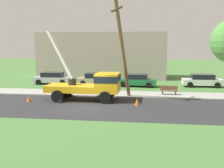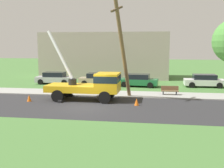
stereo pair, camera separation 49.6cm
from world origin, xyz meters
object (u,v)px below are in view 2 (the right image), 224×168
object	(u,v)px
utility_truck	(93,84)
parked_sedan_tan	(98,79)
traffic_cone_ahead	(137,102)
parked_sedan_green	(138,80)
traffic_cone_behind	(29,98)
parked_sedan_silver	(55,78)
leaning_utility_pole	(122,48)
park_bench	(170,91)
parked_sedan_white	(204,81)

from	to	relation	value
utility_truck	parked_sedan_tan	size ratio (longest dim) A/B	1.53
traffic_cone_ahead	parked_sedan_green	xyz separation A→B (m)	(-0.51, 9.99, 0.43)
traffic_cone_ahead	traffic_cone_behind	world-z (taller)	same
traffic_cone_ahead	parked_sedan_tan	world-z (taller)	parked_sedan_tan
parked_sedan_silver	leaning_utility_pole	bearing A→B (deg)	-42.17
utility_truck	traffic_cone_ahead	world-z (taller)	utility_truck
parked_sedan_silver	park_bench	size ratio (longest dim) A/B	2.79
parked_sedan_tan	park_bench	distance (m)	9.74
leaning_utility_pole	parked_sedan_silver	distance (m)	13.06
utility_truck	parked_sedan_tan	bearing A→B (deg)	98.75
utility_truck	leaning_utility_pole	world-z (taller)	leaning_utility_pole
parked_sedan_silver	parked_sedan_tan	xyz separation A→B (m)	(5.49, -0.36, 0.00)
parked_sedan_tan	park_bench	xyz separation A→B (m)	(7.95, -5.61, -0.25)
parked_sedan_silver	park_bench	world-z (taller)	parked_sedan_silver
utility_truck	parked_sedan_silver	xyz separation A→B (m)	(-6.85, 9.21, -0.70)
traffic_cone_behind	parked_sedan_silver	distance (m)	10.66
traffic_cone_behind	parked_sedan_tan	distance (m)	10.85
leaning_utility_pole	park_bench	distance (m)	6.25
parked_sedan_green	parked_sedan_white	bearing A→B (deg)	6.14
utility_truck	parked_sedan_white	xyz separation A→B (m)	(10.67, 9.30, -0.70)
parked_sedan_silver	parked_sedan_green	bearing A→B (deg)	-3.92
leaning_utility_pole	traffic_cone_behind	world-z (taller)	leaning_utility_pole
traffic_cone_ahead	parked_sedan_tan	distance (m)	11.57
traffic_cone_ahead	park_bench	distance (m)	5.46
utility_truck	leaning_utility_pole	xyz separation A→B (m)	(2.42, 0.81, 3.03)
traffic_cone_behind	park_bench	size ratio (longest dim) A/B	0.35
traffic_cone_ahead	parked_sedan_white	distance (m)	12.77
park_bench	parked_sedan_green	bearing A→B (deg)	121.75
traffic_cone_behind	parked_sedan_silver	size ratio (longest dim) A/B	0.13
utility_truck	traffic_cone_ahead	size ratio (longest dim) A/B	12.07
parked_sedan_silver	parked_sedan_green	distance (m)	10.20
parked_sedan_white	park_bench	xyz separation A→B (m)	(-4.08, -6.07, -0.25)
utility_truck	parked_sedan_green	world-z (taller)	utility_truck
utility_truck	parked_sedan_silver	distance (m)	11.50
parked_sedan_green	parked_sedan_tan	bearing A→B (deg)	175.89
traffic_cone_behind	utility_truck	bearing A→B (deg)	14.18
utility_truck	parked_sedan_green	distance (m)	9.16
traffic_cone_ahead	traffic_cone_behind	distance (m)	9.00
parked_sedan_green	park_bench	bearing A→B (deg)	-58.25
traffic_cone_behind	parked_sedan_white	bearing A→B (deg)	33.81
parked_sedan_white	parked_sedan_green	bearing A→B (deg)	-173.86
leaning_utility_pole	utility_truck	bearing A→B (deg)	-161.61
parked_sedan_tan	parked_sedan_green	size ratio (longest dim) A/B	0.97
parked_sedan_green	park_bench	world-z (taller)	parked_sedan_green
parked_sedan_tan	park_bench	world-z (taller)	parked_sedan_tan
traffic_cone_behind	parked_sedan_silver	world-z (taller)	parked_sedan_silver
leaning_utility_pole	traffic_cone_behind	distance (m)	8.91
utility_truck	parked_sedan_tan	world-z (taller)	utility_truck
leaning_utility_pole	traffic_cone_behind	size ratio (longest dim) A/B	15.47
traffic_cone_ahead	traffic_cone_behind	size ratio (longest dim) A/B	1.00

